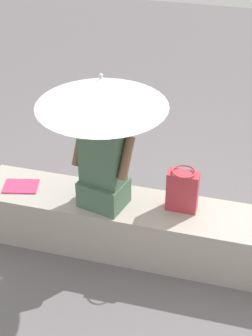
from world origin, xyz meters
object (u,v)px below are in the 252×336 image
(person_seated, at_px, (103,162))
(parasol, at_px, (101,92))
(magazine, at_px, (21,186))
(handbag_black, at_px, (182,191))

(person_seated, xyz_separation_m, parasol, (-0.01, 0.03, 0.60))
(magazine, bearing_deg, parasol, 161.36)
(handbag_black, relative_size, magazine, 1.26)
(person_seated, relative_size, handbag_black, 2.55)
(handbag_black, xyz_separation_m, magazine, (1.33, 0.06, -0.17))
(handbag_black, distance_m, magazine, 1.34)
(person_seated, bearing_deg, handbag_black, -170.69)
(handbag_black, bearing_deg, magazine, 2.71)
(parasol, relative_size, handbag_black, 3.18)
(person_seated, distance_m, handbag_black, 0.65)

